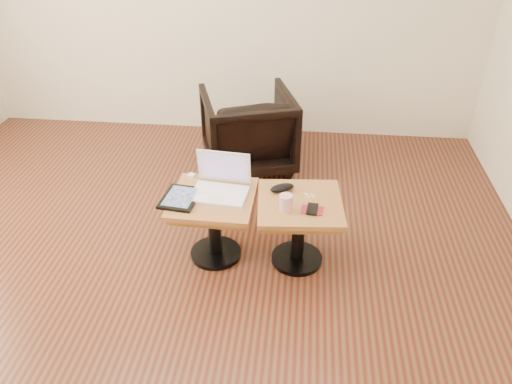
# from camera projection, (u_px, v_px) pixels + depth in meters

# --- Properties ---
(room_shell) EXTENTS (4.52, 4.52, 2.71)m
(room_shell) POSITION_uv_depth(u_px,v_px,m) (144.00, 71.00, 2.23)
(room_shell) COLOR #46190E
(room_shell) RESTS_ON ground
(side_table_left) EXTENTS (0.51, 0.51, 0.45)m
(side_table_left) POSITION_uv_depth(u_px,v_px,m) (214.00, 212.00, 3.07)
(side_table_left) COLOR black
(side_table_left) RESTS_ON ground
(side_table_right) EXTENTS (0.54, 0.54, 0.45)m
(side_table_right) POSITION_uv_depth(u_px,v_px,m) (299.00, 217.00, 3.02)
(side_table_right) COLOR black
(side_table_right) RESTS_ON ground
(laptop) EXTENTS (0.36, 0.29, 0.24)m
(laptop) POSITION_uv_depth(u_px,v_px,m) (221.00, 185.00, 3.02)
(laptop) COLOR white
(laptop) RESTS_ON side_table_left
(tablet) EXTENTS (0.24, 0.28, 0.02)m
(tablet) POSITION_uv_depth(u_px,v_px,m) (180.00, 198.00, 2.97)
(tablet) COLOR black
(tablet) RESTS_ON side_table_left
(charging_adapter) EXTENTS (0.05, 0.05, 0.02)m
(charging_adapter) POSITION_uv_depth(u_px,v_px,m) (192.00, 176.00, 3.18)
(charging_adapter) COLOR white
(charging_adapter) RESTS_ON side_table_left
(glasses_case) EXTENTS (0.17, 0.13, 0.05)m
(glasses_case) POSITION_uv_depth(u_px,v_px,m) (282.00, 188.00, 3.04)
(glasses_case) COLOR black
(glasses_case) RESTS_ON side_table_right
(striped_cup) EXTENTS (0.10, 0.10, 0.10)m
(striped_cup) POSITION_uv_depth(u_px,v_px,m) (286.00, 203.00, 2.86)
(striped_cup) COLOR #CB5173
(striped_cup) RESTS_ON side_table_right
(earbuds_tangle) EXTENTS (0.07, 0.05, 0.01)m
(earbuds_tangle) POSITION_uv_depth(u_px,v_px,m) (310.00, 196.00, 3.00)
(earbuds_tangle) COLOR white
(earbuds_tangle) RESTS_ON side_table_right
(phone_on_sleeve) EXTENTS (0.14, 0.12, 0.02)m
(phone_on_sleeve) POSITION_uv_depth(u_px,v_px,m) (312.00, 210.00, 2.88)
(phone_on_sleeve) COLOR maroon
(phone_on_sleeve) RESTS_ON side_table_right
(armchair) EXTENTS (0.88, 0.89, 0.65)m
(armchair) POSITION_uv_depth(u_px,v_px,m) (248.00, 130.00, 4.06)
(armchair) COLOR black
(armchair) RESTS_ON ground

